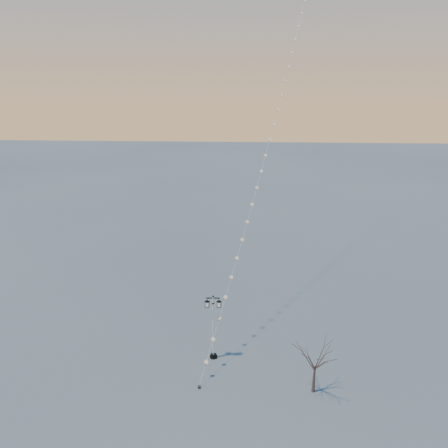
{
  "coord_description": "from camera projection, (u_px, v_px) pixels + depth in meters",
  "views": [
    {
      "loc": [
        2.48,
        -27.71,
        21.62
      ],
      "look_at": [
        0.31,
        6.99,
        10.66
      ],
      "focal_mm": 35.36,
      "sensor_mm": 36.0,
      "label": 1
    }
  ],
  "objects": [
    {
      "name": "kite_train",
      "position": [
        282.0,
        73.0,
        46.03
      ],
      "size": [
        13.84,
        43.35,
        45.82
      ],
      "rotation": [
        0.0,
        0.0,
        -0.16
      ],
      "color": "#34251D",
      "rests_on": "ground"
    },
    {
      "name": "street_lamp",
      "position": [
        213.0,
        324.0,
        35.71
      ],
      "size": [
        1.44,
        0.63,
        5.69
      ],
      "rotation": [
        0.0,
        0.0,
        0.05
      ],
      "color": "black",
      "rests_on": "ground"
    },
    {
      "name": "ground",
      "position": [
        214.0,
        387.0,
        33.03
      ],
      "size": [
        300.0,
        300.0,
        0.0
      ],
      "primitive_type": "plane",
      "color": "#5B5C5C",
      "rests_on": "ground"
    },
    {
      "name": "bare_tree",
      "position": [
        315.0,
        359.0,
        31.75
      ],
      "size": [
        2.4,
        2.4,
        3.99
      ],
      "rotation": [
        0.0,
        0.0,
        0.18
      ],
      "color": "#4B332C",
      "rests_on": "ground"
    }
  ]
}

